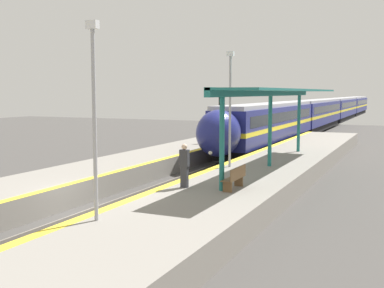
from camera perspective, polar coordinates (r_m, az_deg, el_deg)
name	(u,v)px	position (r m, az deg, el deg)	size (l,w,h in m)	color
ground_plane	(99,216)	(19.29, -10.96, -8.43)	(120.00, 120.00, 0.00)	#423F3D
rail_left	(84,213)	(19.69, -12.69, -7.94)	(0.08, 90.00, 0.15)	slate
rail_right	(115,217)	(18.87, -9.17, -8.48)	(0.08, 90.00, 0.15)	slate
train	(329,110)	(72.20, 15.96, 3.85)	(2.82, 90.51, 3.92)	black
platform_right	(194,215)	(17.18, 0.18, -8.37)	(4.61, 64.00, 1.03)	gray
platform_left	(25,195)	(21.52, -19.15, -5.74)	(3.99, 64.00, 1.03)	gray
platform_bench	(235,177)	(18.99, 5.16, -3.95)	(0.44, 1.73, 0.89)	brown
person_waiting	(184,165)	(19.20, -0.90, -2.48)	(0.36, 0.23, 1.76)	#333338
railway_signal	(221,119)	(36.91, 3.42, 2.95)	(0.28, 0.28, 4.55)	#59595E
lamppost_near	(94,109)	(14.29, -11.52, 4.09)	(0.36, 0.20, 5.84)	#9E9EA3
lamppost_mid	(230,102)	(24.48, 4.54, 4.99)	(0.36, 0.20, 5.84)	#9E9EA3
station_canopy	(282,94)	(24.79, 10.59, 5.83)	(2.02, 16.69, 3.98)	#1E6B66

